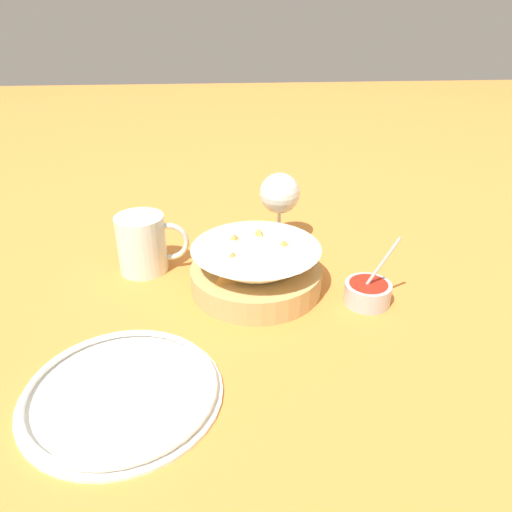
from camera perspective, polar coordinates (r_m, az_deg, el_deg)
The scene contains 6 objects.
ground_plane at distance 0.80m, azimuth 2.74°, elevation -4.02°, with size 4.00×4.00×0.00m, color orange.
food_basket at distance 0.79m, azimuth -0.04°, elevation -1.46°, with size 0.21×0.21×0.09m.
sauce_cup at distance 0.78m, azimuth 12.65°, elevation -4.02°, with size 0.08×0.07×0.11m.
wine_glass at distance 0.92m, azimuth 2.72°, elevation 6.92°, with size 0.07×0.07×0.13m.
beer_mug at distance 0.86m, azimuth -12.78°, elevation 1.18°, with size 0.12×0.08×0.10m.
side_plate at distance 0.63m, azimuth -15.10°, elevation -14.75°, with size 0.24×0.24×0.01m.
Camera 1 is at (-0.09, -0.67, 0.43)m, focal length 35.00 mm.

